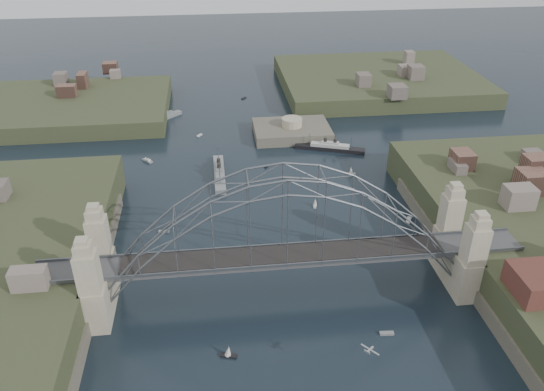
{
  "coord_description": "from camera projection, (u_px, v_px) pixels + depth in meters",
  "views": [
    {
      "loc": [
        -10.94,
        -74.09,
        63.1
      ],
      "look_at": [
        0.0,
        18.0,
        10.0
      ],
      "focal_mm": 35.43,
      "sensor_mm": 36.0,
      "label": 1
    }
  ],
  "objects": [
    {
      "name": "small_boat_k",
      "position": [
        244.0,
        98.0,
        185.66
      ],
      "size": [
        1.88,
        2.15,
        0.45
      ],
      "color": "beige",
      "rests_on": "ground"
    },
    {
      "name": "small_boat_f",
      "position": [
        266.0,
        167.0,
        139.84
      ],
      "size": [
        1.2,
        1.64,
        0.45
      ],
      "color": "beige",
      "rests_on": "ground"
    },
    {
      "name": "headland_nw",
      "position": [
        74.0,
        113.0,
        172.31
      ],
      "size": [
        60.0,
        45.0,
        9.0
      ],
      "primitive_type": "cube",
      "color": "#333B21",
      "rests_on": "ground"
    },
    {
      "name": "ocean_liner",
      "position": [
        330.0,
        148.0,
        148.69
      ],
      "size": [
        19.08,
        8.89,
        4.74
      ],
      "color": "black",
      "rests_on": "ground"
    },
    {
      "name": "small_boat_l",
      "position": [
        90.0,
        231.0,
        113.4
      ],
      "size": [
        2.31,
        1.78,
        0.45
      ],
      "color": "beige",
      "rests_on": "ground"
    },
    {
      "name": "fort_island",
      "position": [
        292.0,
        137.0,
        158.04
      ],
      "size": [
        22.0,
        16.0,
        9.4
      ],
      "color": "#555042",
      "rests_on": "ground"
    },
    {
      "name": "small_boat_d",
      "position": [
        351.0,
        171.0,
        135.88
      ],
      "size": [
        2.44,
        1.18,
        2.38
      ],
      "color": "beige",
      "rests_on": "ground"
    },
    {
      "name": "small_boat_a",
      "position": [
        164.0,
        232.0,
        113.35
      ],
      "size": [
        2.33,
        0.89,
        0.45
      ],
      "color": "beige",
      "rests_on": "ground"
    },
    {
      "name": "bridge",
      "position": [
        285.0,
        236.0,
        90.19
      ],
      "size": [
        84.0,
        13.8,
        24.6
      ],
      "color": "#464548",
      "rests_on": "ground"
    },
    {
      "name": "headland_ne",
      "position": [
        378.0,
        85.0,
        195.86
      ],
      "size": [
        70.0,
        55.0,
        9.5
      ],
      "primitive_type": "cube",
      "color": "#333B21",
      "rests_on": "ground"
    },
    {
      "name": "small_boat_m",
      "position": [
        387.0,
        333.0,
        87.36
      ],
      "size": [
        2.39,
        0.96,
        0.45
      ],
      "color": "beige",
      "rests_on": "ground"
    },
    {
      "name": "small_boat_c",
      "position": [
        229.0,
        353.0,
        82.86
      ],
      "size": [
        2.7,
        1.53,
        2.38
      ],
      "color": "beige",
      "rests_on": "ground"
    },
    {
      "name": "naval_cruiser_far",
      "position": [
        163.0,
        117.0,
        168.46
      ],
      "size": [
        11.25,
        10.98,
        4.67
      ],
      "color": "gray",
      "rests_on": "ground"
    },
    {
      "name": "small_boat_b",
      "position": [
        315.0,
        203.0,
        122.14
      ],
      "size": [
        1.25,
        2.05,
        2.38
      ],
      "color": "beige",
      "rests_on": "ground"
    },
    {
      "name": "small_boat_h",
      "position": [
        199.0,
        135.0,
        157.53
      ],
      "size": [
        1.8,
        2.15,
        0.45
      ],
      "color": "beige",
      "rests_on": "ground"
    },
    {
      "name": "aeroplane",
      "position": [
        369.0,
        350.0,
        73.33
      ],
      "size": [
        2.08,
        2.43,
        0.43
      ],
      "color": "#A0A3A6"
    },
    {
      "name": "small_boat_i",
      "position": [
        408.0,
        220.0,
        117.18
      ],
      "size": [
        2.1,
        2.78,
        0.45
      ],
      "color": "beige",
      "rests_on": "ground"
    },
    {
      "name": "ground",
      "position": [
        284.0,
        293.0,
        96.32
      ],
      "size": [
        500.0,
        500.0,
        0.0
      ],
      "primitive_type": "plane",
      "color": "black",
      "rests_on": "ground"
    },
    {
      "name": "small_boat_e",
      "position": [
        147.0,
        161.0,
        142.66
      ],
      "size": [
        3.21,
        3.31,
        1.43
      ],
      "color": "beige",
      "rests_on": "ground"
    },
    {
      "name": "naval_cruiser_near",
      "position": [
        219.0,
        173.0,
        135.02
      ],
      "size": [
        2.63,
        19.4,
        5.82
      ],
      "color": "gray",
      "rests_on": "ground"
    }
  ]
}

